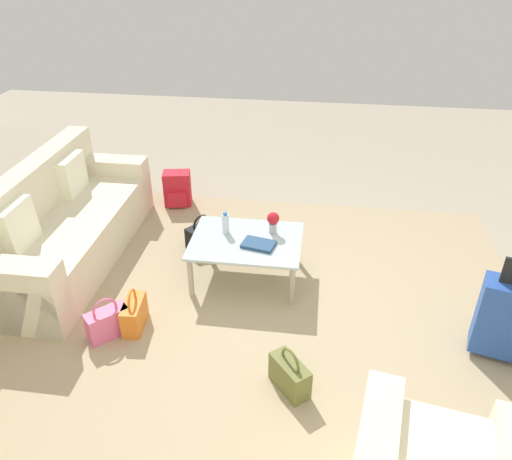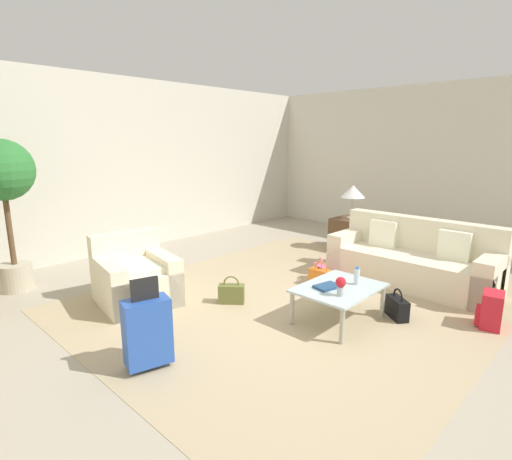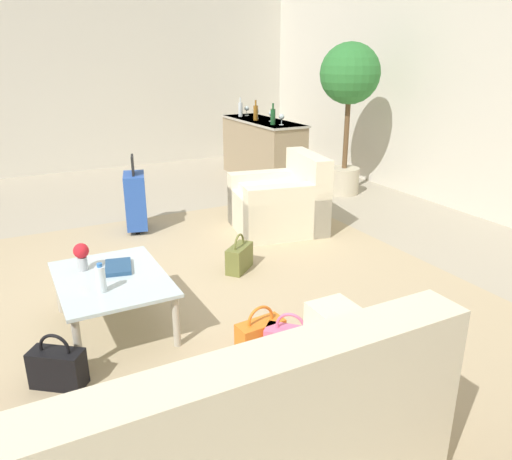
% 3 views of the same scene
% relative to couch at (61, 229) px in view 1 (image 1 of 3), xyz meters
% --- Properties ---
extents(ground_plane, '(12.00, 12.00, 0.00)m').
position_rel_couch_xyz_m(ground_plane, '(-2.19, 0.60, -0.31)').
color(ground_plane, '#A89E89').
extents(area_rug, '(5.20, 4.40, 0.01)m').
position_rel_couch_xyz_m(area_rug, '(-1.59, 0.80, -0.31)').
color(area_rug, tan).
rests_on(area_rug, ground).
extents(couch, '(0.85, 2.24, 0.92)m').
position_rel_couch_xyz_m(couch, '(0.00, 0.00, 0.00)').
color(couch, beige).
rests_on(couch, ground).
extents(coffee_table, '(0.97, 0.74, 0.41)m').
position_rel_couch_xyz_m(coffee_table, '(-1.79, 0.10, 0.04)').
color(coffee_table, silver).
rests_on(coffee_table, ground).
extents(water_bottle, '(0.06, 0.06, 0.20)m').
position_rel_couch_xyz_m(water_bottle, '(-1.59, -0.00, 0.19)').
color(water_bottle, silver).
rests_on(water_bottle, coffee_table).
extents(coffee_table_book, '(0.31, 0.24, 0.03)m').
position_rel_couch_xyz_m(coffee_table_book, '(-1.91, 0.18, 0.11)').
color(coffee_table_book, navy).
rests_on(coffee_table_book, coffee_table).
extents(flower_vase, '(0.11, 0.11, 0.21)m').
position_rel_couch_xyz_m(flower_vase, '(-2.01, -0.05, 0.21)').
color(flower_vase, '#B2B7BC').
rests_on(flower_vase, coffee_table).
extents(suitcase_blue, '(0.44, 0.32, 0.85)m').
position_rel_couch_xyz_m(suitcase_blue, '(-3.79, 0.80, 0.04)').
color(suitcase_blue, '#2851AD').
rests_on(suitcase_blue, ground).
extents(handbag_orange, '(0.17, 0.33, 0.36)m').
position_rel_couch_xyz_m(handbag_orange, '(-1.01, 0.88, -0.18)').
color(handbag_orange, orange).
rests_on(handbag_orange, ground).
extents(handbag_black, '(0.30, 0.34, 0.36)m').
position_rel_couch_xyz_m(handbag_black, '(-1.27, -0.36, -0.18)').
color(handbag_black, black).
rests_on(handbag_black, ground).
extents(handbag_pink, '(0.33, 0.33, 0.36)m').
position_rel_couch_xyz_m(handbag_pink, '(-0.84, 1.00, -0.18)').
color(handbag_pink, pink).
rests_on(handbag_pink, ground).
extents(handbag_olive, '(0.31, 0.33, 0.36)m').
position_rel_couch_xyz_m(handbag_olive, '(-2.28, 1.34, -0.18)').
color(handbag_olive, olive).
rests_on(handbag_olive, ground).
extents(backpack_red, '(0.33, 0.29, 0.40)m').
position_rel_couch_xyz_m(backpack_red, '(-0.79, -1.19, -0.12)').
color(backpack_red, red).
rests_on(backpack_red, ground).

